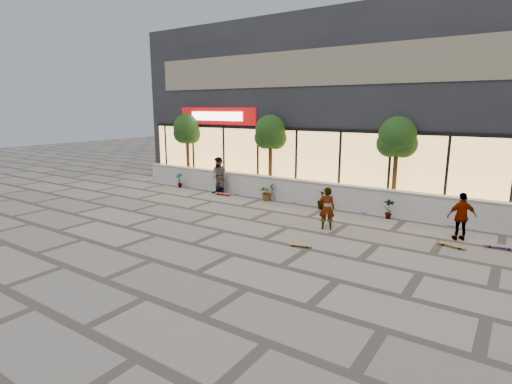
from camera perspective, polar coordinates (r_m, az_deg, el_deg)
The scene contains 18 objects.
ground at distance 11.93m, azimuth -3.28°, elevation -8.88°, with size 80.00×80.00×0.00m, color gray.
planter_wall at distance 17.64m, azimuth 10.52°, elevation -0.40°, with size 22.00×0.42×1.04m.
retail_building at distance 22.40m, azimuth 16.61°, elevation 11.49°, with size 24.00×9.17×8.50m.
shrub_a at distance 21.96m, azimuth -10.88°, elevation 1.69°, with size 0.43×0.29×0.81m, color #173611.
shrub_b at distance 20.11m, azimuth -5.19°, elevation 0.92°, with size 0.45×0.36×0.81m, color #173611.
shrub_c at distance 18.51m, azimuth 1.57°, elevation -0.00°, with size 0.73×0.63×0.81m, color #173611.
shrub_d at distance 17.22m, azimuth 9.47°, elevation -1.08°, with size 0.45×0.45×0.81m, color #173611.
shrub_e at distance 16.30m, azimuth 18.46°, elevation -2.27°, with size 0.43×0.29×0.81m, color #173611.
tree_west at distance 22.90m, azimuth -9.83°, elevation 8.65°, with size 1.60×1.50×3.92m.
tree_midwest at distance 19.53m, azimuth 2.09°, elevation 8.27°, with size 1.60×1.50×3.92m.
tree_mideast at distance 17.15m, azimuth 19.53°, elevation 7.09°, with size 1.60×1.50×3.92m.
skater_center at distance 14.29m, azimuth 10.09°, elevation -2.31°, with size 0.56×0.36×1.52m, color silver.
skater_left at distance 19.84m, azimuth -5.26°, elevation 2.30°, with size 0.90×0.70×1.86m, color tan.
skater_right_near at distance 14.54m, azimuth 27.32°, elevation -3.14°, with size 0.93×0.39×1.58m, color white.
skateboard_center at distance 12.56m, azimuth 6.36°, elevation -7.51°, with size 0.71×0.34×0.08m.
skateboard_left at distance 19.75m, azimuth -4.76°, elevation -0.22°, with size 0.87×0.32×0.10m.
skateboard_right_near at distance 13.85m, azimuth 26.18°, elevation -6.79°, with size 0.83×0.37×0.10m.
skateboard_right_far at distance 14.44m, azimuth 31.45°, elevation -6.59°, with size 0.86×0.30×0.10m.
Camera 1 is at (6.76, -8.87, 4.24)m, focal length 28.00 mm.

